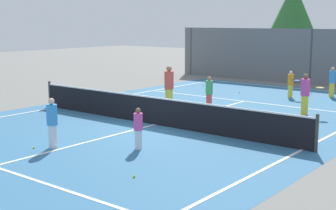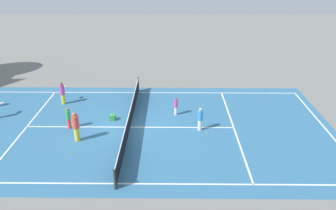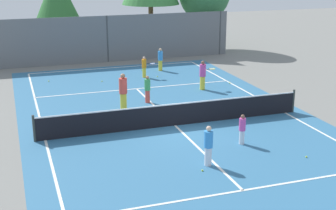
{
  "view_description": "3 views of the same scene",
  "coord_description": "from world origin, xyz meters",
  "px_view_note": "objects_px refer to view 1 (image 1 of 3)",
  "views": [
    {
      "loc": [
        10.79,
        -12.85,
        3.65
      ],
      "look_at": [
        1.22,
        -0.79,
        0.95
      ],
      "focal_mm": 51.49,
      "sensor_mm": 36.0,
      "label": 1
    },
    {
      "loc": [
        -18.11,
        -2.53,
        9.96
      ],
      "look_at": [
        0.79,
        -2.34,
        1.16
      ],
      "focal_mm": 35.77,
      "sensor_mm": 36.0,
      "label": 2
    },
    {
      "loc": [
        -6.57,
        -18.48,
        7.02
      ],
      "look_at": [
        -0.7,
        -1.13,
        1.34
      ],
      "focal_mm": 51.18,
      "sensor_mm": 36.0,
      "label": 3
    }
  ],
  "objects_px": {
    "tennis_ball_1": "(304,99)",
    "tennis_ball_7": "(134,176)",
    "tennis_ball_9": "(312,93)",
    "player_5": "(332,82)",
    "player_0": "(169,87)",
    "player_3": "(138,128)",
    "tennis_ball_4": "(281,123)",
    "ball_crate": "(198,118)",
    "tennis_ball_5": "(240,92)",
    "player_4": "(305,94)",
    "player_1": "(209,93)",
    "tennis_ball_2": "(181,127)",
    "tennis_ball_8": "(203,85)",
    "player_6": "(291,84)",
    "tennis_ball_6": "(143,104)",
    "player_2": "(52,123)",
    "tennis_ball_3": "(34,147)"
  },
  "relations": [
    {
      "from": "tennis_ball_1",
      "to": "tennis_ball_2",
      "type": "height_order",
      "value": "same"
    },
    {
      "from": "player_0",
      "to": "player_3",
      "type": "xyz_separation_m",
      "value": [
        3.36,
        -5.68,
        -0.3
      ]
    },
    {
      "from": "player_5",
      "to": "tennis_ball_4",
      "type": "bearing_deg",
      "value": -83.66
    },
    {
      "from": "player_0",
      "to": "ball_crate",
      "type": "xyz_separation_m",
      "value": [
        2.58,
        -1.6,
        -0.74
      ]
    },
    {
      "from": "player_0",
      "to": "player_1",
      "type": "distance_m",
      "value": 1.7
    },
    {
      "from": "ball_crate",
      "to": "tennis_ball_4",
      "type": "height_order",
      "value": "ball_crate"
    },
    {
      "from": "player_5",
      "to": "tennis_ball_8",
      "type": "xyz_separation_m",
      "value": [
        -7.11,
        -0.62,
        -0.71
      ]
    },
    {
      "from": "player_6",
      "to": "tennis_ball_7",
      "type": "bearing_deg",
      "value": -80.67
    },
    {
      "from": "player_6",
      "to": "tennis_ball_8",
      "type": "height_order",
      "value": "player_6"
    },
    {
      "from": "player_1",
      "to": "tennis_ball_6",
      "type": "xyz_separation_m",
      "value": [
        -2.86,
        -0.94,
        -0.68
      ]
    },
    {
      "from": "tennis_ball_1",
      "to": "tennis_ball_7",
      "type": "bearing_deg",
      "value": -83.76
    },
    {
      "from": "tennis_ball_7",
      "to": "tennis_ball_9",
      "type": "relative_size",
      "value": 1.0
    },
    {
      "from": "player_5",
      "to": "tennis_ball_5",
      "type": "bearing_deg",
      "value": -157.93
    },
    {
      "from": "ball_crate",
      "to": "tennis_ball_1",
      "type": "distance_m",
      "value": 7.46
    },
    {
      "from": "ball_crate",
      "to": "tennis_ball_6",
      "type": "relative_size",
      "value": 6.45
    },
    {
      "from": "tennis_ball_9",
      "to": "player_5",
      "type": "bearing_deg",
      "value": -17.85
    },
    {
      "from": "tennis_ball_7",
      "to": "player_5",
      "type": "bearing_deg",
      "value": 92.9
    },
    {
      "from": "player_1",
      "to": "player_5",
      "type": "height_order",
      "value": "player_5"
    },
    {
      "from": "tennis_ball_4",
      "to": "tennis_ball_7",
      "type": "distance_m",
      "value": 7.75
    },
    {
      "from": "tennis_ball_3",
      "to": "player_6",
      "type": "bearing_deg",
      "value": 82.33
    },
    {
      "from": "player_4",
      "to": "tennis_ball_2",
      "type": "bearing_deg",
      "value": -115.38
    },
    {
      "from": "tennis_ball_2",
      "to": "tennis_ball_5",
      "type": "relative_size",
      "value": 1.0
    },
    {
      "from": "player_0",
      "to": "tennis_ball_1",
      "type": "xyz_separation_m",
      "value": [
        3.52,
        5.8,
        -0.89
      ]
    },
    {
      "from": "tennis_ball_2",
      "to": "tennis_ball_7",
      "type": "relative_size",
      "value": 1.0
    },
    {
      "from": "player_6",
      "to": "tennis_ball_8",
      "type": "relative_size",
      "value": 19.54
    },
    {
      "from": "tennis_ball_1",
      "to": "tennis_ball_8",
      "type": "xyz_separation_m",
      "value": [
        -6.4,
        1.0,
        0.0
      ]
    },
    {
      "from": "player_0",
      "to": "tennis_ball_9",
      "type": "relative_size",
      "value": 27.32
    },
    {
      "from": "player_0",
      "to": "player_3",
      "type": "bearing_deg",
      "value": -59.36
    },
    {
      "from": "tennis_ball_1",
      "to": "tennis_ball_6",
      "type": "xyz_separation_m",
      "value": [
        -4.94,
        -5.87,
        0.0
      ]
    },
    {
      "from": "ball_crate",
      "to": "tennis_ball_8",
      "type": "xyz_separation_m",
      "value": [
        -5.46,
        8.4,
        -0.15
      ]
    },
    {
      "from": "tennis_ball_9",
      "to": "tennis_ball_5",
      "type": "bearing_deg",
      "value": -145.67
    },
    {
      "from": "ball_crate",
      "to": "tennis_ball_5",
      "type": "bearing_deg",
      "value": 108.82
    },
    {
      "from": "player_0",
      "to": "player_6",
      "type": "xyz_separation_m",
      "value": [
        2.76,
        5.96,
        -0.25
      ]
    },
    {
      "from": "player_1",
      "to": "tennis_ball_3",
      "type": "distance_m",
      "value": 8.42
    },
    {
      "from": "tennis_ball_1",
      "to": "tennis_ball_4",
      "type": "xyz_separation_m",
      "value": [
        1.52,
        -5.7,
        0.0
      ]
    },
    {
      "from": "player_4",
      "to": "player_5",
      "type": "relative_size",
      "value": 1.12
    },
    {
      "from": "ball_crate",
      "to": "tennis_ball_5",
      "type": "distance_m",
      "value": 7.76
    },
    {
      "from": "player_1",
      "to": "tennis_ball_5",
      "type": "height_order",
      "value": "player_1"
    },
    {
      "from": "player_3",
      "to": "player_4",
      "type": "distance_m",
      "value": 8.12
    },
    {
      "from": "player_4",
      "to": "player_3",
      "type": "bearing_deg",
      "value": -101.81
    },
    {
      "from": "player_2",
      "to": "tennis_ball_9",
      "type": "bearing_deg",
      "value": 83.23
    },
    {
      "from": "player_4",
      "to": "player_1",
      "type": "bearing_deg",
      "value": -158.55
    },
    {
      "from": "player_2",
      "to": "player_6",
      "type": "bearing_deg",
      "value": 83.71
    },
    {
      "from": "tennis_ball_4",
      "to": "ball_crate",
      "type": "bearing_deg",
      "value": -145.42
    },
    {
      "from": "player_1",
      "to": "tennis_ball_8",
      "type": "distance_m",
      "value": 7.38
    },
    {
      "from": "player_1",
      "to": "tennis_ball_4",
      "type": "relative_size",
      "value": 20.97
    },
    {
      "from": "player_6",
      "to": "ball_crate",
      "type": "relative_size",
      "value": 3.03
    },
    {
      "from": "tennis_ball_7",
      "to": "tennis_ball_9",
      "type": "xyz_separation_m",
      "value": [
        -1.91,
        15.44,
        0.0
      ]
    },
    {
      "from": "player_1",
      "to": "tennis_ball_5",
      "type": "xyz_separation_m",
      "value": [
        -1.36,
        4.88,
        -0.68
      ]
    },
    {
      "from": "player_2",
      "to": "tennis_ball_1",
      "type": "distance_m",
      "value": 13.12
    }
  ]
}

